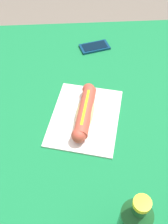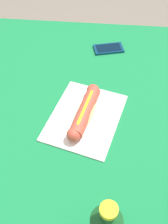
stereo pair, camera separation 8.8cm
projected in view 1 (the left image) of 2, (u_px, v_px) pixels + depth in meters
The scene contains 5 objects.
ground_plane at pixel (85, 206), 1.49m from camera, with size 6.00×6.00×0.00m, color #6B6056.
dining_table at pixel (85, 142), 1.00m from camera, with size 1.17×0.94×0.77m.
paper_wrapper at pixel (84, 117), 0.91m from camera, with size 0.28×0.22×0.01m, color silver.
hot_dog at pixel (84, 112), 0.88m from camera, with size 0.24×0.10×0.05m.
cell_phone at pixel (95, 47), 1.15m from camera, with size 0.09×0.13×0.01m.
Camera 1 is at (-0.55, 0.04, 1.48)m, focal length 43.25 mm.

